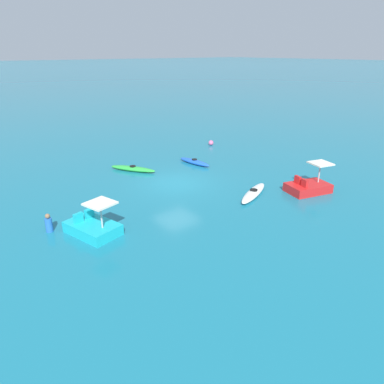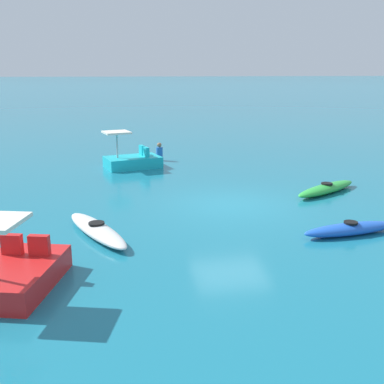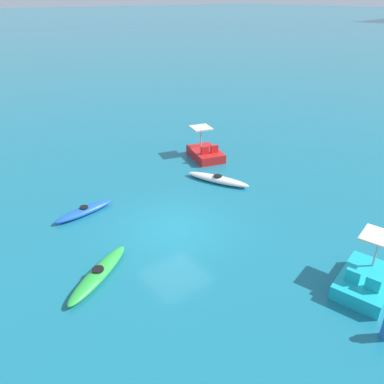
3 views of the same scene
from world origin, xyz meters
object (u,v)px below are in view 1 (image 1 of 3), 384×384
(pedal_boat_red, at_px, (308,186))
(buoy_pink, at_px, (211,143))
(kayak_white, at_px, (253,193))
(pedal_boat_cyan, at_px, (93,227))
(kayak_blue, at_px, (194,162))
(person_near_shore, at_px, (49,224))
(kayak_green, at_px, (133,169))

(pedal_boat_red, bearing_deg, buoy_pink, -103.18)
(kayak_white, distance_m, pedal_boat_cyan, 9.05)
(pedal_boat_red, distance_m, pedal_boat_cyan, 12.21)
(pedal_boat_red, bearing_deg, kayak_white, -28.30)
(kayak_white, relative_size, pedal_boat_red, 1.24)
(kayak_white, xyz_separation_m, pedal_boat_cyan, (8.93, -1.42, 0.17))
(kayak_blue, height_order, pedal_boat_red, pedal_boat_red)
(kayak_white, xyz_separation_m, person_near_shore, (10.41, -2.82, 0.22))
(kayak_blue, xyz_separation_m, kayak_green, (4.27, -1.36, -0.00))
(kayak_blue, xyz_separation_m, pedal_boat_cyan, (10.06, 5.30, 0.17))
(kayak_blue, relative_size, person_near_shore, 3.23)
(kayak_blue, bearing_deg, kayak_green, -17.61)
(buoy_pink, distance_m, person_near_shore, 17.60)
(pedal_boat_red, bearing_deg, kayak_green, -57.88)
(kayak_blue, xyz_separation_m, pedal_boat_red, (-1.78, 8.29, 0.17))
(kayak_blue, distance_m, pedal_boat_red, 8.48)
(kayak_blue, xyz_separation_m, person_near_shore, (11.53, 3.91, 0.22))
(kayak_green, bearing_deg, kayak_blue, 162.39)
(kayak_blue, bearing_deg, buoy_pink, -143.44)
(kayak_blue, xyz_separation_m, kayak_white, (1.12, 6.72, -0.00))
(kayak_green, distance_m, pedal_boat_cyan, 8.82)
(pedal_boat_cyan, bearing_deg, kayak_green, -130.98)
(kayak_green, distance_m, buoy_pink, 9.00)
(kayak_green, distance_m, person_near_shore, 8.97)
(pedal_boat_cyan, bearing_deg, buoy_pink, -149.31)
(kayak_blue, relative_size, pedal_boat_red, 1.05)
(kayak_white, relative_size, person_near_shore, 3.84)
(pedal_boat_red, bearing_deg, person_near_shore, -18.20)
(kayak_green, bearing_deg, person_near_shore, 35.93)
(kayak_green, xyz_separation_m, buoy_pink, (-8.78, -1.98, 0.05))
(kayak_green, bearing_deg, kayak_white, 111.31)
(person_near_shore, bearing_deg, kayak_green, -144.07)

